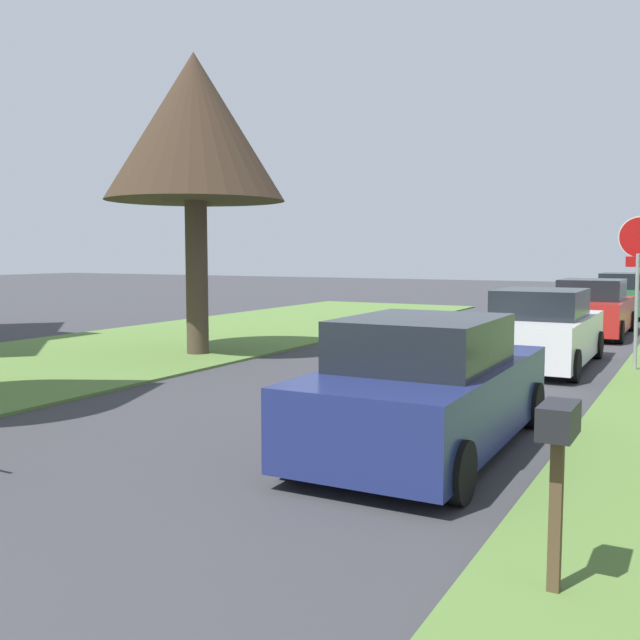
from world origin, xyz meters
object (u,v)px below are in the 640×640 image
(parked_sedan_navy, at_px, (427,389))
(curbside_mailbox, at_px, (558,443))
(parked_sedan_white, at_px, (542,331))
(parked_sedan_red, at_px, (592,310))
(street_tree_left_mid_b, at_px, (194,130))
(stop_sign_far, at_px, (639,259))
(parked_sedan_green, at_px, (625,296))

(parked_sedan_navy, bearing_deg, curbside_mailbox, -56.69)
(parked_sedan_white, relative_size, parked_sedan_red, 1.00)
(street_tree_left_mid_b, bearing_deg, stop_sign_far, 13.84)
(stop_sign_far, xyz_separation_m, parked_sedan_green, (-1.46, 13.16, -1.46))
(parked_sedan_navy, height_order, parked_sedan_red, same)
(parked_sedan_navy, relative_size, curbside_mailbox, 3.48)
(parked_sedan_navy, xyz_separation_m, parked_sedan_red, (0.01, 13.32, 0.00))
(parked_sedan_navy, xyz_separation_m, parked_sedan_white, (-0.10, 7.03, 0.00))
(parked_sedan_navy, height_order, parked_sedan_green, same)
(stop_sign_far, relative_size, parked_sedan_navy, 0.67)
(parked_sedan_white, bearing_deg, parked_sedan_red, 88.98)
(parked_sedan_red, bearing_deg, parked_sedan_green, 88.53)
(street_tree_left_mid_b, height_order, parked_sedan_red, street_tree_left_mid_b)
(curbside_mailbox, bearing_deg, parked_sedan_white, 101.82)
(parked_sedan_white, height_order, parked_sedan_green, same)
(parked_sedan_navy, distance_m, parked_sedan_green, 20.34)
(parked_sedan_red, height_order, parked_sedan_green, same)
(parked_sedan_navy, bearing_deg, street_tree_left_mid_b, 145.43)
(parked_sedan_navy, xyz_separation_m, curbside_mailbox, (2.01, -3.05, 0.33))
(parked_sedan_red, xyz_separation_m, parked_sedan_green, (0.18, 7.01, 0.00))
(parked_sedan_navy, bearing_deg, parked_sedan_white, 90.85)
(curbside_mailbox, bearing_deg, parked_sedan_green, 94.45)
(stop_sign_far, relative_size, curbside_mailbox, 2.33)
(stop_sign_far, bearing_deg, parked_sedan_white, -175.40)
(street_tree_left_mid_b, bearing_deg, parked_sedan_green, 64.21)
(street_tree_left_mid_b, distance_m, parked_sedan_red, 11.84)
(parked_sedan_navy, height_order, parked_sedan_white, same)
(parked_sedan_navy, height_order, curbside_mailbox, parked_sedan_navy)
(stop_sign_far, distance_m, curbside_mailbox, 10.29)
(parked_sedan_red, height_order, curbside_mailbox, parked_sedan_red)
(parked_sedan_white, distance_m, parked_sedan_red, 6.29)
(stop_sign_far, height_order, parked_sedan_green, stop_sign_far)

